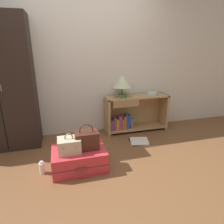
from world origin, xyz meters
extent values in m
plane|color=brown|center=(0.00, 0.00, 0.00)|extent=(9.00, 9.00, 0.00)
cube|color=silver|center=(0.00, 1.50, 1.30)|extent=(6.40, 0.10, 2.60)
cube|color=black|center=(-1.23, 1.20, 0.99)|extent=(0.92, 0.45, 1.97)
cylinder|color=gray|center=(-1.18, 0.97, 0.99)|extent=(0.01, 0.01, 0.09)
cube|color=tan|center=(0.38, 1.26, 0.33)|extent=(0.04, 0.33, 0.66)
cube|color=tan|center=(1.49, 1.26, 0.33)|extent=(0.04, 0.33, 0.66)
cube|color=tan|center=(0.93, 1.26, 0.65)|extent=(1.16, 0.33, 0.02)
cube|color=tan|center=(0.93, 1.26, 0.06)|extent=(1.08, 0.33, 0.02)
cube|color=tan|center=(0.93, 1.41, 0.33)|extent=(1.08, 0.01, 0.64)
cube|color=#9D7950|center=(0.67, 1.10, 0.58)|extent=(0.46, 0.02, 0.12)
sphere|color=#9E844C|center=(0.67, 1.09, 0.58)|extent=(0.02, 0.02, 0.02)
cube|color=purple|center=(0.45, 1.23, 0.16)|extent=(0.06, 0.09, 0.19)
cube|color=#726659|center=(0.50, 1.23, 0.18)|extent=(0.04, 0.11, 0.23)
cube|color=orange|center=(0.55, 1.23, 0.16)|extent=(0.05, 0.12, 0.19)
cube|color=purple|center=(0.61, 1.23, 0.19)|extent=(0.06, 0.11, 0.25)
cube|color=orange|center=(0.66, 1.23, 0.16)|extent=(0.03, 0.12, 0.19)
cube|color=orange|center=(0.70, 1.23, 0.18)|extent=(0.04, 0.12, 0.24)
cube|color=#2D51B2|center=(0.73, 1.23, 0.21)|extent=(0.04, 0.13, 0.29)
cube|color=#2D51B2|center=(0.78, 1.23, 0.19)|extent=(0.07, 0.10, 0.26)
cube|color=#726659|center=(0.83, 1.23, 0.16)|extent=(0.04, 0.09, 0.19)
cylinder|color=#4C7542|center=(0.65, 1.26, 0.69)|extent=(0.17, 0.17, 0.05)
cylinder|color=#4C7542|center=(0.65, 1.26, 0.78)|extent=(0.04, 0.04, 0.13)
cone|color=beige|center=(0.65, 1.26, 0.95)|extent=(0.32, 0.32, 0.22)
cylinder|color=silver|center=(1.25, 1.29, 0.69)|extent=(0.19, 0.19, 0.04)
cube|color=#D1333D|center=(-0.24, 0.30, 0.13)|extent=(0.68, 0.47, 0.27)
cube|color=maroon|center=(-0.24, 0.30, 0.13)|extent=(0.69, 0.48, 0.01)
cube|color=maroon|center=(-0.24, 0.05, 0.13)|extent=(0.14, 0.02, 0.03)
cube|color=beige|center=(-0.36, 0.27, 0.36)|extent=(0.28, 0.22, 0.18)
torus|color=gray|center=(-0.36, 0.27, 0.47)|extent=(0.11, 0.02, 0.11)
cube|color=tan|center=(-0.43, 0.15, 0.39)|extent=(0.02, 0.01, 0.02)
cube|color=tan|center=(-0.28, 0.15, 0.39)|extent=(0.02, 0.01, 0.02)
cube|color=#472319|center=(-0.13, 0.31, 0.38)|extent=(0.30, 0.19, 0.23)
torus|color=#472319|center=(-0.13, 0.31, 0.52)|extent=(0.18, 0.01, 0.18)
cylinder|color=white|center=(-0.71, 0.31, 0.07)|extent=(0.07, 0.07, 0.14)
cylinder|color=silver|center=(-0.71, 0.31, 0.16)|extent=(0.04, 0.04, 0.02)
cube|color=white|center=(0.81, 0.77, 0.01)|extent=(0.35, 0.34, 0.02)
cube|color=black|center=(0.81, 0.77, 0.00)|extent=(0.33, 0.31, 0.01)
camera|label=1|loc=(-0.42, -1.96, 1.53)|focal=31.54mm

